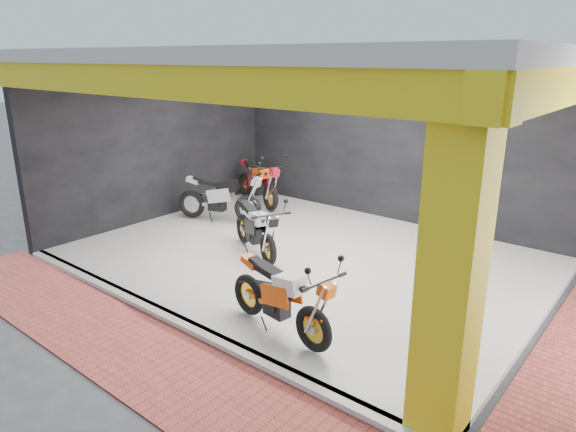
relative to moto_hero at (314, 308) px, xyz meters
The scene contains 13 objects.
ground 2.20m from the moto_hero, 166.16° to the left, with size 80.00×80.00×0.00m, color #2D2D30.
showroom_floor 3.29m from the moto_hero, 129.07° to the left, with size 8.00×6.00×0.10m, color white.
showroom_ceiling 4.33m from the moto_hero, 129.07° to the left, with size 8.40×6.40×0.20m, color beige.
back_wall 6.05m from the moto_hero, 109.92° to the left, with size 8.20×0.20×3.50m, color black.
left_wall 6.70m from the moto_hero, 157.81° to the left, with size 0.20×6.20×3.50m, color black.
corner_column 2.03m from the moto_hero, ahead, with size 0.50×0.50×3.50m, color yellow.
header_beam_front 3.33m from the moto_hero, 166.16° to the right, with size 8.40×0.30×0.40m, color yellow.
floor_kerb 2.19m from the moto_hero, 165.63° to the right, with size 8.00×0.20×0.10m, color white.
paver_front 2.51m from the moto_hero, 147.36° to the right, with size 9.00×1.40×0.03m, color maroon.
moto_hero is the anchor object (origin of this frame).
moto_row_a 2.80m from the moto_hero, 142.73° to the left, with size 1.91×0.71×1.17m, color black, non-canonical shape.
moto_row_b 5.20m from the moto_hero, 142.34° to the left, with size 2.09×0.77×1.27m, color #A4A7AC, non-canonical shape.
moto_row_c 6.06m from the moto_hero, 136.08° to the left, with size 2.14×0.79×1.31m, color #B21326, non-canonical shape.
Camera 1 is at (5.30, -5.00, 3.59)m, focal length 32.00 mm.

